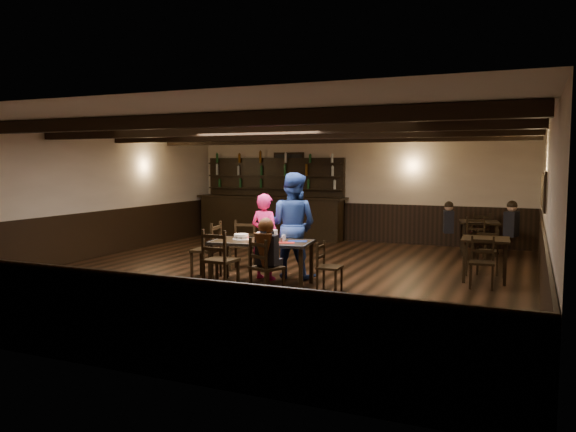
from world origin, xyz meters
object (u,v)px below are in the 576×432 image
at_px(cake, 241,237).
at_px(bar_counter, 271,211).
at_px(woman_pink, 265,237).
at_px(chair_near_left, 218,256).
at_px(man_blue, 293,225).
at_px(chair_near_right, 263,263).
at_px(dining_table, 262,245).

distance_m(cake, bar_counter, 5.93).
bearing_deg(cake, woman_pink, 59.57).
bearing_deg(woman_pink, chair_near_left, 88.80).
height_order(man_blue, bar_counter, bar_counter).
bearing_deg(man_blue, chair_near_right, 101.46).
height_order(woman_pink, bar_counter, bar_counter).
relative_size(chair_near_left, bar_counter, 0.24).
height_order(dining_table, chair_near_left, chair_near_left).
distance_m(chair_near_right, cake, 1.24).
height_order(chair_near_left, bar_counter, bar_counter).
bearing_deg(dining_table, woman_pink, 108.90).
height_order(dining_table, bar_counter, bar_counter).
distance_m(man_blue, cake, 1.00).
height_order(dining_table, chair_near_right, chair_near_right).
bearing_deg(cake, bar_counter, 110.20).
relative_size(chair_near_right, man_blue, 0.49).
bearing_deg(chair_near_left, cake, 91.11).
bearing_deg(woman_pink, man_blue, -130.61).
distance_m(chair_near_left, bar_counter, 6.71).
distance_m(woman_pink, cake, 0.49).
distance_m(woman_pink, man_blue, 0.54).
bearing_deg(woman_pink, cake, 68.95).
bearing_deg(man_blue, dining_table, 77.74).
distance_m(chair_near_left, cake, 0.85).
bearing_deg(chair_near_left, chair_near_right, -3.58).
height_order(chair_near_left, woman_pink, woman_pink).
bearing_deg(man_blue, woman_pink, 44.47).
bearing_deg(dining_table, chair_near_right, -62.60).
xyz_separation_m(dining_table, chair_near_left, (-0.39, -0.79, -0.09)).
bearing_deg(woman_pink, chair_near_right, 123.91).
distance_m(woman_pink, bar_counter, 5.63).
height_order(chair_near_right, cake, chair_near_right).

